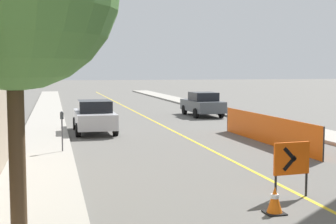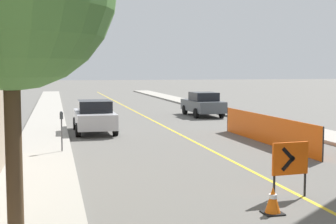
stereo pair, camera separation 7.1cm
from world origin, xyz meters
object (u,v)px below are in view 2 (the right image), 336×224
arrow_barricade_primary (290,160)px  parked_car_curb_near (94,116)px  traffic_cone_farthest (273,200)px  parked_car_curb_mid (203,104)px  parking_meter_near_curb (62,123)px

arrow_barricade_primary → parked_car_curb_near: bearing=101.2°
traffic_cone_farthest → parked_car_curb_mid: parked_car_curb_mid is taller
parked_car_curb_mid → parked_car_curb_near: bearing=-140.2°
traffic_cone_farthest → parked_car_curb_near: bearing=100.6°
arrow_barricade_primary → parked_car_curb_mid: parked_car_curb_mid is taller
arrow_barricade_primary → parked_car_curb_mid: 19.94m
arrow_barricade_primary → parking_meter_near_curb: (-5.23, 7.06, 0.25)m
parked_car_curb_mid → parking_meter_near_curb: parked_car_curb_mid is taller
parked_car_curb_near → parking_meter_near_curb: size_ratio=2.99×
parked_car_curb_near → arrow_barricade_primary: bearing=-74.1°
arrow_barricade_primary → parking_meter_near_curb: size_ratio=0.93×
traffic_cone_farthest → parked_car_curb_mid: size_ratio=0.14×
parking_meter_near_curb → arrow_barricade_primary: bearing=-53.5°
arrow_barricade_primary → parked_car_curb_mid: size_ratio=0.31×
parked_car_curb_near → parked_car_curb_mid: bearing=41.2°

